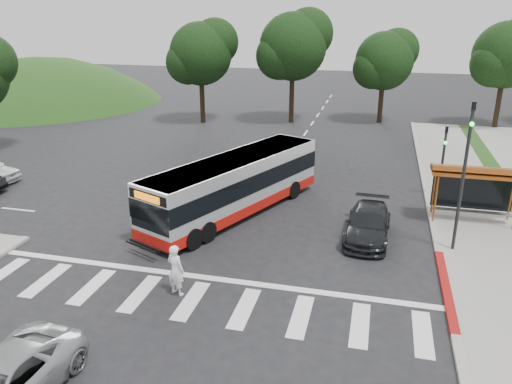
% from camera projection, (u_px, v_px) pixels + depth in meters
% --- Properties ---
extents(ground, '(140.00, 140.00, 0.00)m').
position_uv_depth(ground, '(231.00, 242.00, 22.55)').
color(ground, black).
rests_on(ground, ground).
extents(sidewalk_east, '(4.00, 40.00, 0.12)m').
position_uv_depth(sidewalk_east, '(466.00, 201.00, 27.29)').
color(sidewalk_east, gray).
rests_on(sidewalk_east, ground).
extents(curb_east, '(0.30, 40.00, 0.15)m').
position_uv_depth(curb_east, '(427.00, 197.00, 27.74)').
color(curb_east, '#9E9991').
rests_on(curb_east, ground).
extents(curb_east_red, '(0.32, 6.00, 0.15)m').
position_uv_depth(curb_east_red, '(446.00, 289.00, 18.63)').
color(curb_east_red, maroon).
rests_on(curb_east_red, ground).
extents(hillside_nw, '(44.00, 44.00, 10.00)m').
position_uv_depth(hillside_nw, '(40.00, 102.00, 57.21)').
color(hillside_nw, '#1F4215').
rests_on(hillside_nw, ground).
extents(crosswalk_ladder, '(18.00, 2.60, 0.01)m').
position_uv_depth(crosswalk_ladder, '(191.00, 301.00, 17.99)').
color(crosswalk_ladder, silver).
rests_on(crosswalk_ladder, ground).
extents(bus_shelter, '(4.20, 1.60, 2.86)m').
position_uv_depth(bus_shelter, '(477.00, 177.00, 23.91)').
color(bus_shelter, '#9A4C19').
rests_on(bus_shelter, sidewalk_east).
extents(traffic_signal_ne_tall, '(0.18, 0.37, 6.50)m').
position_uv_depth(traffic_signal_ne_tall, '(465.00, 166.00, 20.37)').
color(traffic_signal_ne_tall, black).
rests_on(traffic_signal_ne_tall, ground).
extents(traffic_signal_ne_short, '(0.18, 0.37, 4.00)m').
position_uv_depth(traffic_signal_ne_short, '(444.00, 154.00, 27.23)').
color(traffic_signal_ne_short, black).
rests_on(traffic_signal_ne_short, ground).
extents(tree_ne_a, '(6.16, 5.74, 9.30)m').
position_uv_depth(tree_ne_a, '(507.00, 54.00, 42.23)').
color(tree_ne_a, black).
rests_on(tree_ne_a, parking_lot).
extents(tree_north_a, '(6.60, 6.15, 10.17)m').
position_uv_depth(tree_north_a, '(294.00, 45.00, 44.36)').
color(tree_north_a, black).
rests_on(tree_north_a, ground).
extents(tree_north_b, '(5.72, 5.33, 8.43)m').
position_uv_depth(tree_north_b, '(385.00, 60.00, 44.77)').
color(tree_north_b, black).
rests_on(tree_north_b, ground).
extents(tree_north_c, '(6.16, 5.74, 9.30)m').
position_uv_depth(tree_north_c, '(202.00, 53.00, 44.58)').
color(tree_north_c, black).
rests_on(tree_north_c, ground).
extents(transit_bus, '(6.74, 11.43, 2.94)m').
position_uv_depth(transit_bus, '(235.00, 186.00, 25.26)').
color(transit_bus, silver).
rests_on(transit_bus, ground).
extents(pedestrian, '(0.84, 0.68, 1.98)m').
position_uv_depth(pedestrian, '(176.00, 270.00, 18.10)').
color(pedestrian, white).
rests_on(pedestrian, ground).
extents(dark_sedan, '(2.11, 4.80, 1.37)m').
position_uv_depth(dark_sedan, '(368.00, 224.00, 22.76)').
color(dark_sedan, black).
rests_on(dark_sedan, ground).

